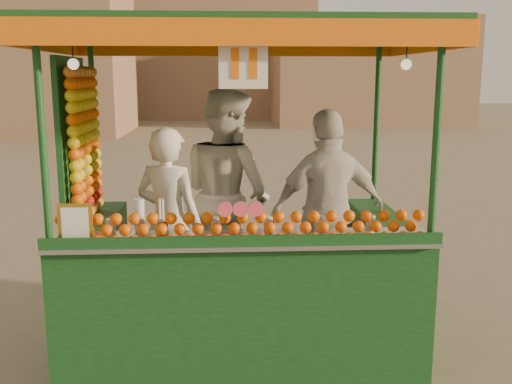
{
  "coord_description": "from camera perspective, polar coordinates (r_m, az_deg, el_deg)",
  "views": [
    {
      "loc": [
        -0.04,
        -4.94,
        2.34
      ],
      "look_at": [
        0.23,
        -0.17,
        1.39
      ],
      "focal_mm": 41.1,
      "sensor_mm": 36.0,
      "label": 1
    }
  ],
  "objects": [
    {
      "name": "ground",
      "position": [
        5.47,
        -2.58,
        -14.07
      ],
      "size": [
        90.0,
        90.0,
        0.0
      ],
      "primitive_type": "plane",
      "color": "#675C49",
      "rests_on": "ground"
    },
    {
      "name": "building_left",
      "position": [
        26.51,
        -23.53,
        11.77
      ],
      "size": [
        10.0,
        6.0,
        6.0
      ],
      "primitive_type": "cube",
      "color": "#84634B",
      "rests_on": "ground"
    },
    {
      "name": "building_right",
      "position": [
        29.79,
        10.63,
        11.37
      ],
      "size": [
        9.0,
        6.0,
        5.0
      ],
      "primitive_type": "cube",
      "color": "#84634B",
      "rests_on": "ground"
    },
    {
      "name": "building_center",
      "position": [
        35.02,
        -6.63,
        13.07
      ],
      "size": [
        14.0,
        7.0,
        7.0
      ],
      "primitive_type": "cube",
      "color": "#84634B",
      "rests_on": "ground"
    },
    {
      "name": "juice_cart",
      "position": [
        4.8,
        -2.41,
        -6.37
      ],
      "size": [
        3.0,
        1.95,
        2.73
      ],
      "color": "#103B17",
      "rests_on": "ground"
    },
    {
      "name": "vendor_left",
      "position": [
        5.01,
        -8.47,
        -2.9
      ],
      "size": [
        0.69,
        0.59,
        1.61
      ],
      "rotation": [
        0.0,
        0.0,
        2.72
      ],
      "color": "silver",
      "rests_on": "ground"
    },
    {
      "name": "vendor_middle",
      "position": [
        5.37,
        -2.83,
        -0.15
      ],
      "size": [
        1.14,
        1.18,
        1.92
      ],
      "rotation": [
        0.0,
        0.0,
        2.21
      ],
      "color": "beige",
      "rests_on": "ground"
    },
    {
      "name": "vendor_right",
      "position": [
        5.05,
        7.04,
        -1.92
      ],
      "size": [
        1.1,
        0.64,
        1.75
      ],
      "rotation": [
        0.0,
        0.0,
        3.36
      ],
      "color": "beige",
      "rests_on": "ground"
    }
  ]
}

